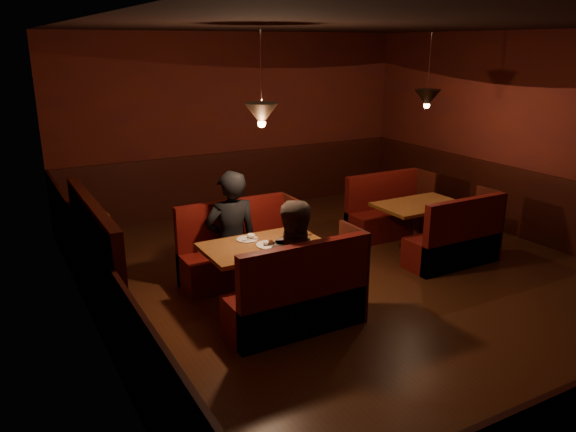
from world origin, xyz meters
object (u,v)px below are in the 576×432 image
second_bench_near (456,244)px  diner_a (231,215)px  second_table (419,215)px  main_bench_near (300,302)px  second_bench_far (387,216)px  main_bench_far (239,255)px  main_table (265,258)px  diner_b (300,247)px

second_bench_near → diner_a: diner_a is taller
second_table → diner_a: diner_a is taller
main_bench_near → second_bench_far: size_ratio=1.10×
main_bench_far → diner_a: diner_a is taller
main_table → diner_b: (0.10, -0.58, 0.29)m
main_bench_far → main_table: bearing=-91.2°
second_table → second_bench_near: size_ratio=0.90×
main_bench_far → second_bench_near: 2.76m
main_bench_far → second_bench_far: main_bench_far is taller
second_table → diner_b: bearing=-157.0°
second_bench_far → diner_b: size_ratio=0.79×
main_bench_near → diner_b: size_ratio=0.86×
second_bench_near → second_table: bearing=92.2°
main_table → main_bench_far: size_ratio=0.91×
main_bench_far → diner_a: 0.58m
second_bench_far → main_table: bearing=-155.9°
second_table → diner_b: 2.73m
diner_b → second_bench_far: bearing=49.1°
second_table → second_bench_near: second_bench_near is taller
main_bench_far → second_bench_near: bearing=-19.9°
main_bench_near → second_bench_far: bearing=36.1°
second_bench_near → diner_a: size_ratio=0.74×
diner_b → second_table: bearing=37.4°
second_bench_near → main_table: bearing=175.3°
main_bench_far → diner_a: (-0.13, -0.10, 0.56)m
main_bench_far → diner_b: size_ratio=0.86×
second_table → second_bench_far: second_bench_far is taller
main_bench_near → main_bench_far: bearing=90.0°
main_bench_near → diner_b: (0.08, 0.14, 0.51)m
second_bench_near → diner_a: (-2.72, 0.84, 0.57)m
second_table → diner_b: (-2.49, -1.06, 0.33)m
diner_b → second_bench_near: bearing=22.6°
main_bench_near → second_table: (2.57, 1.20, 0.18)m
main_table → main_bench_near: size_ratio=0.91×
main_bench_near → second_table: main_bench_near is taller
main_bench_far → second_table: bearing=-5.5°
main_bench_near → second_table: size_ratio=1.21×
second_table → second_bench_near: bearing=-87.8°
second_bench_far → main_bench_far: bearing=-170.3°
main_bench_near → diner_b: diner_b is taller
second_bench_far → second_bench_near: size_ratio=1.00×
main_table → diner_a: size_ratio=0.74×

